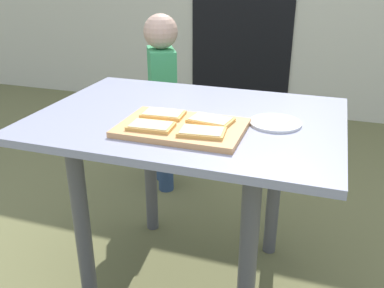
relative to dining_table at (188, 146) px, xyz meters
The scene contains 9 objects.
ground_plane 0.64m from the dining_table, ahead, with size 16.00×16.00×0.00m, color #68673F.
dining_table is the anchor object (origin of this frame).
cutting_board 0.20m from the dining_table, 79.29° to the right, with size 0.42×0.28×0.02m, color tan.
pizza_slice_near_right 0.28m from the dining_table, 60.66° to the right, with size 0.16×0.11×0.01m.
pizza_slice_far_left 0.19m from the dining_table, 127.36° to the right, with size 0.15×0.10×0.01m.
pizza_slice_far_right 0.21m from the dining_table, 39.74° to the right, with size 0.16×0.11×0.01m.
pizza_slice_near_left 0.27m from the dining_table, 105.60° to the right, with size 0.15×0.10×0.01m.
plate_white_right 0.35m from the dining_table, ahead, with size 0.18×0.18×0.01m, color silver.
child_left 0.88m from the dining_table, 118.83° to the left, with size 0.24×0.28×1.03m.
Camera 1 is at (0.48, -1.40, 1.29)m, focal length 39.58 mm.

